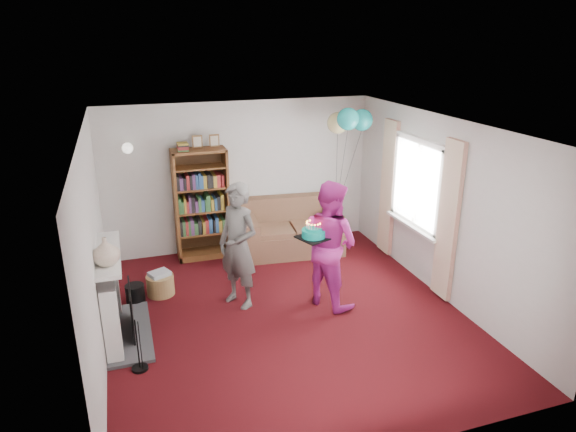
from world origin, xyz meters
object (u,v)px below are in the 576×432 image
object	(u,v)px
person_striped	(238,246)
birthday_cake	(314,233)
bookcase	(201,205)
sofa	(290,231)
person_magenta	(330,244)

from	to	relation	value
person_striped	birthday_cake	size ratio (longest dim) A/B	4.69
bookcase	birthday_cake	world-z (taller)	bookcase
sofa	person_magenta	world-z (taller)	person_magenta
sofa	person_magenta	distance (m)	1.96
person_magenta	birthday_cake	xyz separation A→B (m)	(-0.28, -0.12, 0.23)
bookcase	birthday_cake	size ratio (longest dim) A/B	5.52
birthday_cake	sofa	bearing A→B (deg)	80.18
person_magenta	birthday_cake	bearing A→B (deg)	86.71
bookcase	sofa	world-z (taller)	bookcase
person_magenta	birthday_cake	size ratio (longest dim) A/B	4.75
sofa	birthday_cake	world-z (taller)	birthday_cake
person_striped	birthday_cake	xyz separation A→B (m)	(0.89, -0.46, 0.24)
person_striped	person_magenta	distance (m)	1.22
sofa	person_striped	world-z (taller)	person_striped
person_magenta	bookcase	bearing A→B (deg)	5.66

